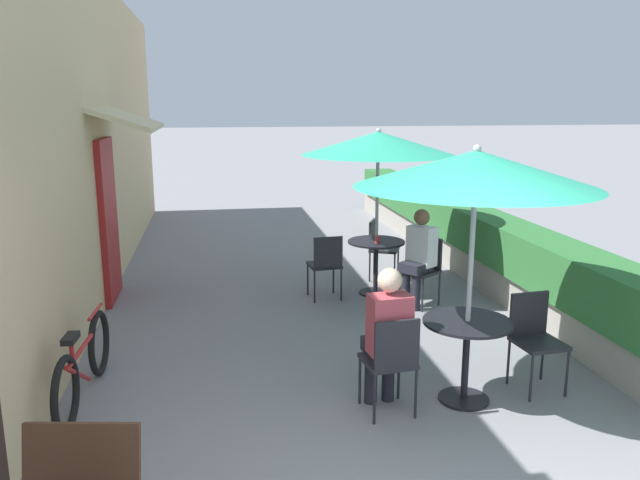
% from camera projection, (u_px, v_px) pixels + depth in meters
% --- Properties ---
extents(cafe_facade_wall, '(0.98, 12.28, 4.20)m').
position_uv_depth(cafe_facade_wall, '(97.00, 137.00, 8.27)').
color(cafe_facade_wall, '#D6B784').
rests_on(cafe_facade_wall, ground_plane).
extents(planter_hedge, '(0.60, 11.28, 1.01)m').
position_uv_depth(planter_hedge, '(467.00, 237.00, 9.51)').
color(planter_hedge, gray).
rests_on(planter_hedge, ground_plane).
extents(patio_table_near, '(0.76, 0.76, 0.73)m').
position_uv_depth(patio_table_near, '(467.00, 343.00, 5.35)').
color(patio_table_near, black).
rests_on(patio_table_near, ground_plane).
extents(patio_umbrella_near, '(1.99, 1.99, 2.22)m').
position_uv_depth(patio_umbrella_near, '(476.00, 169.00, 5.02)').
color(patio_umbrella_near, '#B7B7BC').
rests_on(patio_umbrella_near, ground_plane).
extents(cafe_chair_near_left, '(0.44, 0.44, 0.87)m').
position_uv_depth(cafe_chair_near_left, '(391.00, 357.00, 5.09)').
color(cafe_chair_near_left, '#232328').
rests_on(cafe_chair_near_left, ground_plane).
extents(seated_patron_near_left, '(0.36, 0.43, 1.25)m').
position_uv_depth(seated_patron_near_left, '(387.00, 333.00, 5.16)').
color(seated_patron_near_left, '#23232D').
rests_on(seated_patron_near_left, ground_plane).
extents(cafe_chair_near_right, '(0.44, 0.44, 0.87)m').
position_uv_depth(cafe_chair_near_right, '(535.00, 333.00, 5.61)').
color(cafe_chair_near_right, '#232328').
rests_on(cafe_chair_near_right, ground_plane).
extents(patio_table_mid, '(0.76, 0.76, 0.73)m').
position_uv_depth(patio_table_mid, '(376.00, 256.00, 8.37)').
color(patio_table_mid, black).
rests_on(patio_table_mid, ground_plane).
extents(patio_umbrella_mid, '(1.99, 1.99, 2.22)m').
position_uv_depth(patio_umbrella_mid, '(378.00, 143.00, 8.04)').
color(patio_umbrella_mid, '#B7B7BC').
rests_on(patio_umbrella_mid, ground_plane).
extents(cafe_chair_mid_left, '(0.56, 0.56, 0.87)m').
position_uv_depth(cafe_chair_mid_left, '(424.00, 265.00, 7.93)').
color(cafe_chair_mid_left, '#232328').
rests_on(cafe_chair_mid_left, ground_plane).
extents(seated_patron_mid_left, '(0.51, 0.49, 1.25)m').
position_uv_depth(seated_patron_mid_left, '(419.00, 254.00, 7.81)').
color(seated_patron_mid_left, '#23232D').
rests_on(seated_patron_mid_left, ground_plane).
extents(cafe_chair_mid_right, '(0.53, 0.53, 0.87)m').
position_uv_depth(cafe_chair_mid_right, '(379.00, 245.00, 9.07)').
color(cafe_chair_mid_right, '#232328').
rests_on(cafe_chair_mid_right, ground_plane).
extents(cafe_chair_mid_back, '(0.44, 0.44, 0.87)m').
position_uv_depth(cafe_chair_mid_back, '(326.00, 262.00, 8.11)').
color(cafe_chair_mid_back, '#232328').
rests_on(cafe_chair_mid_back, ground_plane).
extents(coffee_cup_mid, '(0.07, 0.07, 0.09)m').
position_uv_depth(coffee_cup_mid, '(377.00, 240.00, 8.19)').
color(coffee_cup_mid, '#B73D3D').
rests_on(coffee_cup_mid, patio_table_mid).
extents(bicycle_leaning, '(0.18, 1.70, 0.71)m').
position_uv_depth(bicycle_leaning, '(84.00, 365.00, 5.40)').
color(bicycle_leaning, black).
rests_on(bicycle_leaning, ground_plane).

